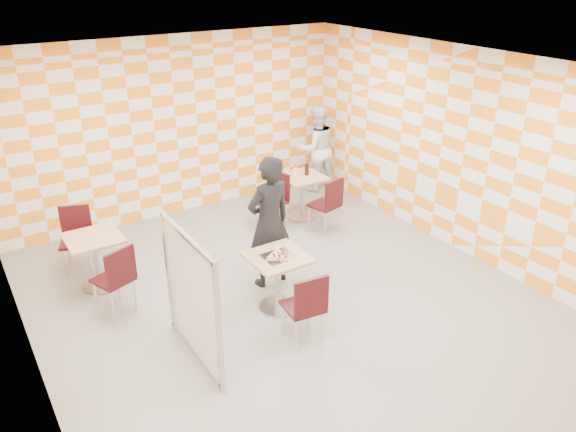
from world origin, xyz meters
The scene contains 15 objects.
room_shell centered at (0.00, 0.54, 1.50)m, with size 7.00×7.00×7.00m.
main_table centered at (-0.17, 0.01, 0.51)m, with size 0.70×0.70×0.75m.
second_table centered at (1.61, 2.12, 0.51)m, with size 0.70×0.70×0.75m.
empty_table centered at (-1.95, 1.76, 0.51)m, with size 0.70×0.70×0.75m.
chair_main_front centered at (-0.29, -0.79, 0.54)m, with size 0.47×0.48×0.92m.
chair_second_front centered at (1.65, 1.42, 0.54)m, with size 0.51×0.52×0.92m.
chair_second_side centered at (1.06, 2.08, 0.54)m, with size 0.52×0.52×0.92m.
chair_empty_near centered at (-1.90, 0.98, 0.54)m, with size 0.54×0.55×0.92m.
chair_empty_far centered at (-2.03, 2.43, 0.54)m, with size 0.55×0.55×0.92m.
partition centered at (-1.47, -0.35, 0.79)m, with size 0.08×1.38×1.55m.
man_dark centered at (0.06, 0.60, 0.91)m, with size 0.67×0.44×1.83m, color black.
man_white centered at (2.55, 3.05, 0.82)m, with size 0.80×0.62×1.64m, color white.
pizza_on_foil centered at (-0.17, -0.01, 0.77)m, with size 0.40×0.40×0.04m.
sport_bottle centered at (1.51, 2.19, 0.84)m, with size 0.06×0.06×0.20m.
soda_bottle centered at (1.72, 2.14, 0.85)m, with size 0.07×0.07×0.23m.
Camera 1 is at (-3.32, -5.15, 4.11)m, focal length 35.00 mm.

